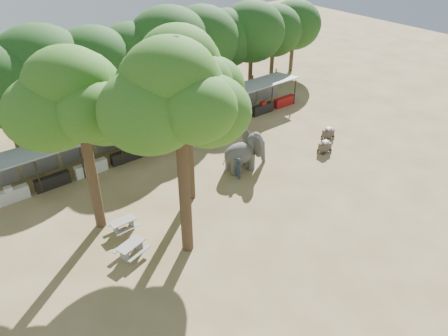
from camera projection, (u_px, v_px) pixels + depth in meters
ground at (287, 224)px, 26.79m from camera, size 100.00×100.00×0.00m
vendor_stalls at (166, 128)px, 35.41m from camera, size 28.00×2.99×2.80m
yard_tree_left at (74, 100)px, 22.46m from camera, size 7.10×6.90×11.02m
yard_tree_center at (175, 97)px, 20.17m from camera, size 7.10×6.90×12.04m
yard_tree_back at (182, 74)px, 24.77m from camera, size 7.10×6.90×11.36m
backdrop_trees at (130, 60)px, 36.57m from camera, size 46.46×5.95×8.33m
elephant at (245, 152)px, 31.70m from camera, size 3.63×2.71×2.71m
handler at (239, 168)px, 30.79m from camera, size 0.66×0.70×1.63m
picnic_table_near at (131, 248)px, 24.19m from camera, size 1.95×1.84×0.80m
picnic_table_far at (123, 224)px, 26.01m from camera, size 1.53×1.39×0.76m
cart_front at (325, 146)px, 34.14m from camera, size 1.06×0.73×0.99m
cart_back at (328, 133)px, 36.14m from camera, size 1.02×0.70×0.97m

